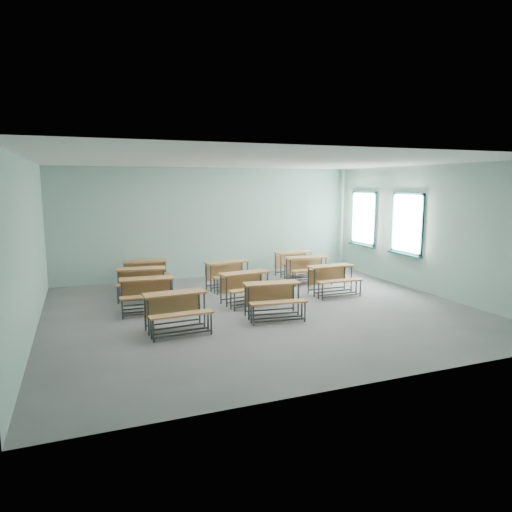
# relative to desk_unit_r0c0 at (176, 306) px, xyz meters

# --- Properties ---
(room) EXTENTS (9.04, 8.04, 3.24)m
(room) POSITION_rel_desk_unit_r0c0_xyz_m (2.11, 0.80, 1.11)
(room) COLOR slate
(room) RESTS_ON ground
(desk_unit_r0c0) EXTENTS (1.20, 0.84, 0.72)m
(desk_unit_r0c0) POSITION_rel_desk_unit_r0c0_xyz_m (0.00, 0.00, 0.00)
(desk_unit_r0c0) COLOR #A26B3A
(desk_unit_r0c0) RESTS_ON ground
(desk_unit_r0c1) EXTENTS (1.24, 0.91, 0.72)m
(desk_unit_r0c1) POSITION_rel_desk_unit_r0c0_xyz_m (2.03, 0.15, 0.00)
(desk_unit_r0c1) COLOR #A26B3A
(desk_unit_r0c1) RESTS_ON ground
(desk_unit_r1c0) EXTENTS (1.21, 0.86, 0.72)m
(desk_unit_r1c0) POSITION_rel_desk_unit_r0c0_xyz_m (-0.32, 1.54, 0.00)
(desk_unit_r1c0) COLOR #A26B3A
(desk_unit_r1c0) RESTS_ON ground
(desk_unit_r1c1) EXTENTS (1.25, 0.92, 0.72)m
(desk_unit_r1c1) POSITION_rel_desk_unit_r0c0_xyz_m (1.90, 1.39, 0.00)
(desk_unit_r1c1) COLOR #A26B3A
(desk_unit_r1c1) RESTS_ON ground
(desk_unit_r1c2) EXTENTS (1.16, 0.79, 0.72)m
(desk_unit_r1c2) POSITION_rel_desk_unit_r0c0_xyz_m (4.19, 1.45, 0.00)
(desk_unit_r1c2) COLOR #A26B3A
(desk_unit_r1c2) RESTS_ON ground
(desk_unit_r2c0) EXTENTS (1.25, 0.92, 0.72)m
(desk_unit_r2c0) POSITION_rel_desk_unit_r0c0_xyz_m (-0.29, 2.78, 0.00)
(desk_unit_r2c0) COLOR #A26B3A
(desk_unit_r2c0) RESTS_ON ground
(desk_unit_r2c1) EXTENTS (1.25, 0.92, 0.72)m
(desk_unit_r2c1) POSITION_rel_desk_unit_r0c0_xyz_m (1.96, 2.92, 0.00)
(desk_unit_r2c1) COLOR #A26B3A
(desk_unit_r2c1) RESTS_ON ground
(desk_unit_r2c2) EXTENTS (1.22, 0.88, 0.72)m
(desk_unit_r2c2) POSITION_rel_desk_unit_r0c0_xyz_m (4.26, 2.91, 0.00)
(desk_unit_r2c2) COLOR #A26B3A
(desk_unit_r2c2) RESTS_ON ground
(desk_unit_r3c0) EXTENTS (1.20, 0.85, 0.72)m
(desk_unit_r3c0) POSITION_rel_desk_unit_r0c0_xyz_m (-0.05, 3.91, 0.00)
(desk_unit_r3c0) COLOR #A26B3A
(desk_unit_r3c0) RESTS_ON ground
(desk_unit_r3c2) EXTENTS (1.24, 0.91, 0.72)m
(desk_unit_r3c2) POSITION_rel_desk_unit_r0c0_xyz_m (4.36, 3.90, 0.00)
(desk_unit_r3c2) COLOR #A26B3A
(desk_unit_r3c2) RESTS_ON ground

